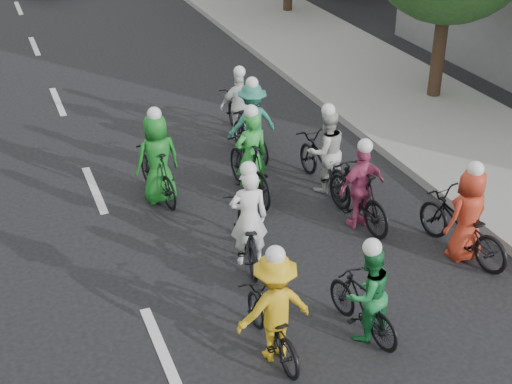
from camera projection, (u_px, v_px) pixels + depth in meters
ground at (163, 352)px, 9.70m from camera, size 120.00×120.00×0.00m
sidewalk_right at (341, 61)px, 20.42m from camera, size 4.00×80.00×0.15m
curb_right at (279, 69)px, 19.78m from camera, size 0.18×80.00×0.18m
cyclist_0 at (247, 229)px, 11.39m from camera, size 0.97×1.88×1.82m
cyclist_1 at (366, 299)px, 9.76m from camera, size 0.79×1.53×1.60m
cyclist_2 at (273, 315)px, 9.39m from camera, size 1.04×1.67×1.74m
cyclist_3 at (359, 192)px, 12.37m from camera, size 0.93×1.85×1.68m
cyclist_4 at (464, 223)px, 11.51m from camera, size 0.98×2.01×1.74m
cyclist_5 at (250, 164)px, 13.25m from camera, size 0.64×1.93×1.88m
cyclist_6 at (324, 159)px, 13.56m from camera, size 0.81×1.93×1.77m
cyclist_7 at (251, 127)px, 14.71m from camera, size 1.12×1.64×1.79m
cyclist_8 at (239, 112)px, 15.74m from camera, size 0.91×1.86×1.66m
cyclist_9 at (157, 166)px, 13.15m from camera, size 0.90×1.78×1.87m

